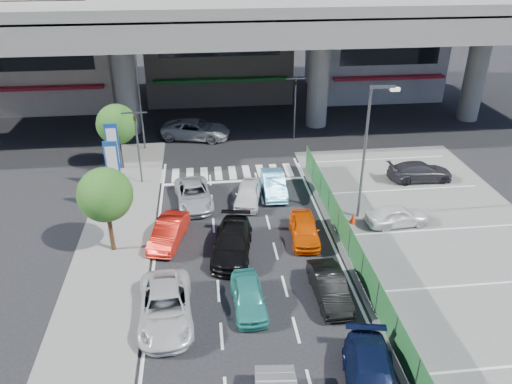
{
  "coord_description": "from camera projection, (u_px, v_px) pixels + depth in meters",
  "views": [
    {
      "loc": [
        -1.93,
        -18.89,
        15.17
      ],
      "look_at": [
        0.97,
        6.75,
        1.65
      ],
      "focal_mm": 35.0,
      "sensor_mm": 36.0,
      "label": 1
    }
  ],
  "objects": [
    {
      "name": "expressway",
      "position": [
        222.0,
        23.0,
        39.16
      ],
      "size": [
        64.0,
        14.0,
        10.75
      ],
      "color": "slate",
      "rests_on": "ground"
    },
    {
      "name": "parking_lot",
      "position": [
        452.0,
        250.0,
        26.71
      ],
      "size": [
        12.0,
        28.0,
        0.06
      ],
      "primitive_type": "cube",
      "color": "#5D5D5B",
      "rests_on": "ground"
    },
    {
      "name": "parked_sedan_white",
      "position": [
        397.0,
        215.0,
        28.67
      ],
      "size": [
        3.7,
        1.75,
        1.22
      ],
      "primitive_type": "imported",
      "rotation": [
        0.0,
        0.0,
        1.66
      ],
      "color": "white",
      "rests_on": "parking_lot"
    },
    {
      "name": "sidewalk_left",
      "position": [
        114.0,
        250.0,
        26.66
      ],
      "size": [
        4.0,
        30.0,
        0.12
      ],
      "primitive_type": "cube",
      "color": "#5D5D5B",
      "rests_on": "ground"
    },
    {
      "name": "sedan_black_mid",
      "position": [
        232.0,
        243.0,
        26.13
      ],
      "size": [
        2.69,
        5.01,
        1.38
      ],
      "primitive_type": "imported",
      "rotation": [
        0.0,
        0.0,
        -0.17
      ],
      "color": "black",
      "rests_on": "ground"
    },
    {
      "name": "hatch_black_mid_right",
      "position": [
        330.0,
        287.0,
        22.98
      ],
      "size": [
        1.45,
        3.88,
        1.27
      ],
      "primitive_type": "imported",
      "rotation": [
        0.0,
        0.0,
        0.03
      ],
      "color": "black",
      "rests_on": "ground"
    },
    {
      "name": "street_lamp_left",
      "position": [
        141.0,
        90.0,
        36.86
      ],
      "size": [
        1.65,
        0.22,
        8.0
      ],
      "color": "#595B60",
      "rests_on": "ground"
    },
    {
      "name": "building_east",
      "position": [
        375.0,
        33.0,
        50.81
      ],
      "size": [
        12.0,
        10.9,
        12.0
      ],
      "color": "gray",
      "rests_on": "ground"
    },
    {
      "name": "tree_far",
      "position": [
        117.0,
        124.0,
        34.28
      ],
      "size": [
        2.8,
        2.8,
        4.8
      ],
      "color": "#382314",
      "rests_on": "ground"
    },
    {
      "name": "signboard_near",
      "position": [
        113.0,
        168.0,
        28.76
      ],
      "size": [
        0.8,
        0.14,
        4.7
      ],
      "color": "#595B60",
      "rests_on": "ground"
    },
    {
      "name": "tree_near",
      "position": [
        105.0,
        195.0,
        25.12
      ],
      "size": [
        2.8,
        2.8,
        4.8
      ],
      "color": "#382314",
      "rests_on": "ground"
    },
    {
      "name": "kei_truck_front_right",
      "position": [
        274.0,
        184.0,
        32.27
      ],
      "size": [
        1.49,
        4.01,
        1.31
      ],
      "primitive_type": "imported",
      "rotation": [
        0.0,
        0.0,
        -0.02
      ],
      "color": "#69C5F4",
      "rests_on": "ground"
    },
    {
      "name": "sedan_white_front_mid",
      "position": [
        248.0,
        194.0,
        31.13
      ],
      "size": [
        2.28,
        3.94,
        1.26
      ],
      "primitive_type": "imported",
      "rotation": [
        0.0,
        0.0,
        -0.23
      ],
      "color": "silver",
      "rests_on": "ground"
    },
    {
      "name": "traffic_light_left",
      "position": [
        136.0,
        129.0,
        31.98
      ],
      "size": [
        1.6,
        1.24,
        5.2
      ],
      "color": "#595B60",
      "rests_on": "ground"
    },
    {
      "name": "ground",
      "position": [
        252.0,
        289.0,
        23.86
      ],
      "size": [
        120.0,
        120.0,
        0.0
      ],
      "primitive_type": "plane",
      "color": "black",
      "rests_on": "ground"
    },
    {
      "name": "street_lamp_right",
      "position": [
        368.0,
        143.0,
        27.65
      ],
      "size": [
        1.65,
        0.22,
        8.0
      ],
      "color": "#595B60",
      "rests_on": "ground"
    },
    {
      "name": "wagon_silver_front_left",
      "position": [
        194.0,
        195.0,
        31.03
      ],
      "size": [
        2.62,
        4.75,
        1.26
      ],
      "primitive_type": "imported",
      "rotation": [
        0.0,
        0.0,
        0.12
      ],
      "color": "#9EA2A5",
      "rests_on": "ground"
    },
    {
      "name": "signboard_far",
      "position": [
        113.0,
        148.0,
        31.36
      ],
      "size": [
        0.8,
        0.14,
        4.7
      ],
      "color": "#595B60",
      "rests_on": "ground"
    },
    {
      "name": "traffic_light_right",
      "position": [
        296.0,
        92.0,
        39.31
      ],
      "size": [
        1.6,
        1.24,
        5.2
      ],
      "color": "#595B60",
      "rests_on": "ground"
    },
    {
      "name": "minivan_navy_back",
      "position": [
        372.0,
        381.0,
        18.11
      ],
      "size": [
        2.76,
        4.96,
        1.36
      ],
      "primitive_type": "imported",
      "rotation": [
        0.0,
        0.0,
        -0.19
      ],
      "color": "black",
      "rests_on": "ground"
    },
    {
      "name": "building_west",
      "position": [
        49.0,
        34.0,
        47.39
      ],
      "size": [
        12.0,
        10.9,
        13.0
      ],
      "color": "#A99C88",
      "rests_on": "ground"
    },
    {
      "name": "taxi_orange_right",
      "position": [
        304.0,
        229.0,
        27.43
      ],
      "size": [
        1.8,
        3.83,
        1.27
      ],
      "primitive_type": "imported",
      "rotation": [
        0.0,
        0.0,
        -0.08
      ],
      "color": "#DF4B02",
      "rests_on": "ground"
    },
    {
      "name": "sedan_white_mid_left",
      "position": [
        166.0,
        307.0,
        21.65
      ],
      "size": [
        2.54,
        5.08,
        1.38
      ],
      "primitive_type": "imported",
      "rotation": [
        0.0,
        0.0,
        0.05
      ],
      "color": "silver",
      "rests_on": "ground"
    },
    {
      "name": "parked_sedan_dgrey",
      "position": [
        420.0,
        172.0,
        33.86
      ],
      "size": [
        4.4,
        1.85,
        1.27
      ],
      "primitive_type": "imported",
      "rotation": [
        0.0,
        0.0,
        1.55
      ],
      "color": "#29282D",
      "rests_on": "parking_lot"
    },
    {
      "name": "building_center",
      "position": [
        217.0,
        19.0,
        49.41
      ],
      "size": [
        14.0,
        10.9,
        15.0
      ],
      "color": "gray",
      "rests_on": "ground"
    },
    {
      "name": "fence_run",
      "position": [
        355.0,
        254.0,
        24.85
      ],
      "size": [
        0.16,
        22.0,
        1.8
      ],
      "primitive_type": null,
      "color": "#1C5426",
      "rests_on": "ground"
    },
    {
      "name": "taxi_orange_left",
      "position": [
        169.0,
        232.0,
        27.15
      ],
      "size": [
        2.3,
        4.12,
        1.28
      ],
      "primitive_type": "imported",
      "rotation": [
        0.0,
        0.0,
        -0.25
      ],
      "color": "red",
      "rests_on": "ground"
    },
    {
      "name": "traffic_cone",
      "position": [
        353.0,
        218.0,
        28.94
      ],
      "size": [
        0.46,
        0.46,
        0.69
      ],
      "primitive_type": "cone",
      "rotation": [
        0.0,
        0.0,
        -0.34
      ],
      "color": "#FE310E",
      "rests_on": "parking_lot"
    },
    {
      "name": "taxi_teal_mid",
      "position": [
        249.0,
        296.0,
        22.42
      ],
      "size": [
        1.58,
        3.64,
        1.22
      ],
      "primitive_type": "imported",
      "rotation": [
        0.0,
        0.0,
        0.04
      ],
      "color": "teal",
      "rests_on": "ground"
    },
    {
      "name": "crossing_wagon_silver",
      "position": [
        196.0,
        129.0,
        40.82
      ],
      "size": [
        6.03,
        3.92,
        1.54
      ],
      "primitive_type": "imported",
      "rotation": [
        0.0,
        0.0,
        1.31
      ],
      "color": "#989B9E",
      "rests_on": "ground"
    }
  ]
}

